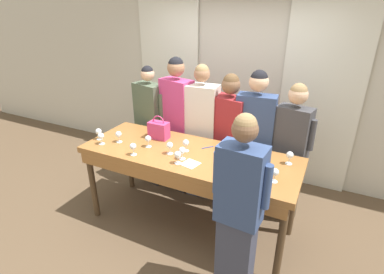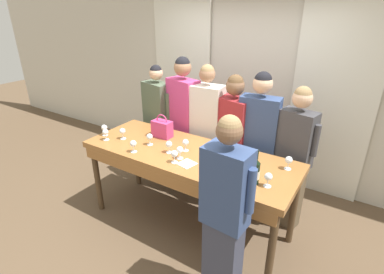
# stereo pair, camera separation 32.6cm
# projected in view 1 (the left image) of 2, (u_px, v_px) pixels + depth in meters

# --- Properties ---
(ground_plane) EXTENTS (18.00, 18.00, 0.00)m
(ground_plane) POSITION_uv_depth(u_px,v_px,m) (189.00, 223.00, 3.65)
(ground_plane) COLOR brown
(wall_back) EXTENTS (12.00, 0.06, 2.80)m
(wall_back) POSITION_uv_depth(u_px,v_px,m) (239.00, 81.00, 4.42)
(wall_back) COLOR beige
(wall_back) RESTS_ON ground_plane
(curtain_panel_left) EXTENTS (1.01, 0.03, 2.69)m
(curtain_panel_left) POSITION_uv_depth(u_px,v_px,m) (170.00, 78.00, 4.85)
(curtain_panel_left) COLOR white
(curtain_panel_left) RESTS_ON ground_plane
(curtain_panel_right) EXTENTS (1.01, 0.03, 2.69)m
(curtain_panel_right) POSITION_uv_depth(u_px,v_px,m) (320.00, 96.00, 3.93)
(curtain_panel_right) COLOR white
(curtain_panel_right) RESTS_ON ground_plane
(tasting_bar) EXTENTS (2.38, 0.88, 0.97)m
(tasting_bar) POSITION_uv_depth(u_px,v_px,m) (188.00, 161.00, 3.27)
(tasting_bar) COLOR #9E6633
(tasting_bar) RESTS_ON ground_plane
(wine_bottle) EXTENTS (0.08, 0.08, 0.33)m
(wine_bottle) POSITION_uv_depth(u_px,v_px,m) (262.00, 168.00, 2.71)
(wine_bottle) COLOR black
(wine_bottle) RESTS_ON tasting_bar
(handbag) EXTENTS (0.24, 0.14, 0.29)m
(handbag) POSITION_uv_depth(u_px,v_px,m) (159.00, 130.00, 3.56)
(handbag) COLOR #C63870
(handbag) RESTS_ON tasting_bar
(wine_glass_front_left) EXTENTS (0.07, 0.07, 0.14)m
(wine_glass_front_left) POSITION_uv_depth(u_px,v_px,m) (239.00, 164.00, 2.83)
(wine_glass_front_left) COLOR white
(wine_glass_front_left) RESTS_ON tasting_bar
(wine_glass_front_mid) EXTENTS (0.07, 0.07, 0.14)m
(wine_glass_front_mid) POSITION_uv_depth(u_px,v_px,m) (148.00, 139.00, 3.34)
(wine_glass_front_mid) COLOR white
(wine_glass_front_mid) RESTS_ON tasting_bar
(wine_glass_front_right) EXTENTS (0.07, 0.07, 0.14)m
(wine_glass_front_right) POSITION_uv_depth(u_px,v_px,m) (133.00, 147.00, 3.16)
(wine_glass_front_right) COLOR white
(wine_glass_front_right) RESTS_ON tasting_bar
(wine_glass_center_left) EXTENTS (0.07, 0.07, 0.14)m
(wine_glass_center_left) POSITION_uv_depth(u_px,v_px,m) (178.00, 155.00, 2.99)
(wine_glass_center_left) COLOR white
(wine_glass_center_left) RESTS_ON tasting_bar
(wine_glass_center_mid) EXTENTS (0.07, 0.07, 0.14)m
(wine_glass_center_mid) POSITION_uv_depth(u_px,v_px,m) (101.00, 136.00, 3.41)
(wine_glass_center_mid) COLOR white
(wine_glass_center_mid) RESTS_ON tasting_bar
(wine_glass_center_right) EXTENTS (0.07, 0.07, 0.14)m
(wine_glass_center_right) POSITION_uv_depth(u_px,v_px,m) (275.00, 173.00, 2.68)
(wine_glass_center_right) COLOR white
(wine_glass_center_right) RESTS_ON tasting_bar
(wine_glass_back_left) EXTENTS (0.07, 0.07, 0.14)m
(wine_glass_back_left) POSITION_uv_depth(u_px,v_px,m) (290.00, 155.00, 2.99)
(wine_glass_back_left) COLOR white
(wine_glass_back_left) RESTS_ON tasting_bar
(wine_glass_back_mid) EXTENTS (0.07, 0.07, 0.14)m
(wine_glass_back_mid) POSITION_uv_depth(u_px,v_px,m) (119.00, 135.00, 3.46)
(wine_glass_back_mid) COLOR white
(wine_glass_back_mid) RESTS_ON tasting_bar
(wine_glass_back_right) EXTENTS (0.07, 0.07, 0.14)m
(wine_glass_back_right) POSITION_uv_depth(u_px,v_px,m) (186.00, 143.00, 3.25)
(wine_glass_back_right) COLOR white
(wine_glass_back_right) RESTS_ON tasting_bar
(wine_glass_near_host) EXTENTS (0.07, 0.07, 0.14)m
(wine_glass_near_host) POSITION_uv_depth(u_px,v_px,m) (182.00, 151.00, 3.08)
(wine_glass_near_host) COLOR white
(wine_glass_near_host) RESTS_ON tasting_bar
(wine_glass_by_bottle) EXTENTS (0.07, 0.07, 0.14)m
(wine_glass_by_bottle) POSITION_uv_depth(u_px,v_px,m) (99.00, 132.00, 3.53)
(wine_glass_by_bottle) COLOR white
(wine_glass_by_bottle) RESTS_ON tasting_bar
(wine_glass_by_handbag) EXTENTS (0.07, 0.07, 0.14)m
(wine_glass_by_handbag) POSITION_uv_depth(u_px,v_px,m) (170.00, 146.00, 3.19)
(wine_glass_by_handbag) COLOR white
(wine_glass_by_handbag) RESTS_ON tasting_bar
(napkin) EXTENTS (0.19, 0.19, 0.00)m
(napkin) POSITION_uv_depth(u_px,v_px,m) (191.00, 164.00, 3.02)
(napkin) COLOR white
(napkin) RESTS_ON tasting_bar
(pen) EXTENTS (0.10, 0.11, 0.01)m
(pen) POSITION_uv_depth(u_px,v_px,m) (208.00, 147.00, 3.36)
(pen) COLOR #193399
(pen) RESTS_ON tasting_bar
(guest_olive_jacket) EXTENTS (0.54, 0.32, 1.72)m
(guest_olive_jacket) POSITION_uv_depth(u_px,v_px,m) (151.00, 126.00, 4.21)
(guest_olive_jacket) COLOR #28282D
(guest_olive_jacket) RESTS_ON ground_plane
(guest_pink_top) EXTENTS (0.54, 0.31, 1.86)m
(guest_pink_top) POSITION_uv_depth(u_px,v_px,m) (177.00, 125.00, 3.99)
(guest_pink_top) COLOR #28282D
(guest_pink_top) RESTS_ON ground_plane
(guest_cream_sweater) EXTENTS (0.52, 0.28, 1.80)m
(guest_cream_sweater) POSITION_uv_depth(u_px,v_px,m) (201.00, 133.00, 3.87)
(guest_cream_sweater) COLOR #383D51
(guest_cream_sweater) RESTS_ON ground_plane
(guest_striped_shirt) EXTENTS (0.55, 0.33, 1.73)m
(guest_striped_shirt) POSITION_uv_depth(u_px,v_px,m) (228.00, 141.00, 3.74)
(guest_striped_shirt) COLOR #28282D
(guest_striped_shirt) RESTS_ON ground_plane
(guest_navy_coat) EXTENTS (0.56, 0.25, 1.80)m
(guest_navy_coat) POSITION_uv_depth(u_px,v_px,m) (253.00, 142.00, 3.58)
(guest_navy_coat) COLOR #473833
(guest_navy_coat) RESTS_ON ground_plane
(guest_beige_cap) EXTENTS (0.49, 0.28, 1.70)m
(guest_beige_cap) POSITION_uv_depth(u_px,v_px,m) (290.00, 152.00, 3.43)
(guest_beige_cap) COLOR brown
(guest_beige_cap) RESTS_ON ground_plane
(host_pouring) EXTENTS (0.47, 0.24, 1.76)m
(host_pouring) POSITION_uv_depth(u_px,v_px,m) (238.00, 212.00, 2.41)
(host_pouring) COLOR #383D51
(host_pouring) RESTS_ON ground_plane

